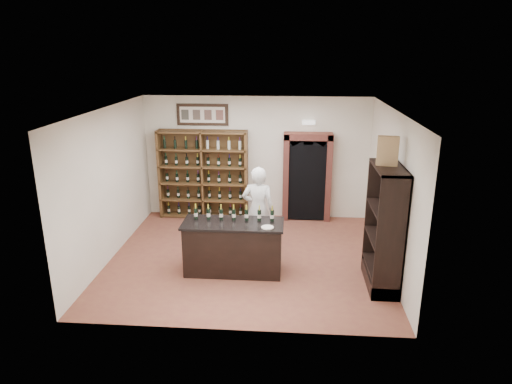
# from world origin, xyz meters

# --- Properties ---
(floor) EXTENTS (5.50, 5.50, 0.00)m
(floor) POSITION_xyz_m (0.00, 0.00, 0.00)
(floor) COLOR brown
(floor) RESTS_ON ground
(ceiling) EXTENTS (5.50, 5.50, 0.00)m
(ceiling) POSITION_xyz_m (0.00, 0.00, 3.00)
(ceiling) COLOR white
(ceiling) RESTS_ON wall_back
(wall_back) EXTENTS (5.50, 0.04, 3.00)m
(wall_back) POSITION_xyz_m (0.00, 2.50, 1.50)
(wall_back) COLOR silver
(wall_back) RESTS_ON ground
(wall_left) EXTENTS (0.04, 5.00, 3.00)m
(wall_left) POSITION_xyz_m (-2.75, 0.00, 1.50)
(wall_left) COLOR silver
(wall_left) RESTS_ON ground
(wall_right) EXTENTS (0.04, 5.00, 3.00)m
(wall_right) POSITION_xyz_m (2.75, 0.00, 1.50)
(wall_right) COLOR silver
(wall_right) RESTS_ON ground
(wine_shelf) EXTENTS (2.20, 0.38, 2.20)m
(wine_shelf) POSITION_xyz_m (-1.30, 2.33, 1.10)
(wine_shelf) COLOR brown
(wine_shelf) RESTS_ON ground
(framed_picture) EXTENTS (1.25, 0.04, 0.52)m
(framed_picture) POSITION_xyz_m (-1.30, 2.47, 2.55)
(framed_picture) COLOR black
(framed_picture) RESTS_ON wall_back
(arched_doorway) EXTENTS (1.17, 0.35, 2.17)m
(arched_doorway) POSITION_xyz_m (1.25, 2.33, 1.14)
(arched_doorway) COLOR black
(arched_doorway) RESTS_ON ground
(emergency_light) EXTENTS (0.30, 0.10, 0.10)m
(emergency_light) POSITION_xyz_m (1.25, 2.42, 2.40)
(emergency_light) COLOR white
(emergency_light) RESTS_ON wall_back
(tasting_counter) EXTENTS (1.88, 0.78, 1.00)m
(tasting_counter) POSITION_xyz_m (-0.20, -0.60, 0.49)
(tasting_counter) COLOR black
(tasting_counter) RESTS_ON ground
(counter_bottle_0) EXTENTS (0.07, 0.07, 0.30)m
(counter_bottle_0) POSITION_xyz_m (-0.92, -0.46, 1.11)
(counter_bottle_0) COLOR black
(counter_bottle_0) RESTS_ON tasting_counter
(counter_bottle_1) EXTENTS (0.07, 0.07, 0.30)m
(counter_bottle_1) POSITION_xyz_m (-0.68, -0.46, 1.11)
(counter_bottle_1) COLOR black
(counter_bottle_1) RESTS_ON tasting_counter
(counter_bottle_2) EXTENTS (0.07, 0.07, 0.30)m
(counter_bottle_2) POSITION_xyz_m (-0.44, -0.46, 1.11)
(counter_bottle_2) COLOR black
(counter_bottle_2) RESTS_ON tasting_counter
(counter_bottle_3) EXTENTS (0.07, 0.07, 0.30)m
(counter_bottle_3) POSITION_xyz_m (-0.20, -0.46, 1.11)
(counter_bottle_3) COLOR black
(counter_bottle_3) RESTS_ON tasting_counter
(counter_bottle_4) EXTENTS (0.07, 0.07, 0.30)m
(counter_bottle_4) POSITION_xyz_m (0.04, -0.46, 1.11)
(counter_bottle_4) COLOR black
(counter_bottle_4) RESTS_ON tasting_counter
(counter_bottle_5) EXTENTS (0.07, 0.07, 0.30)m
(counter_bottle_5) POSITION_xyz_m (0.28, -0.46, 1.11)
(counter_bottle_5) COLOR black
(counter_bottle_5) RESTS_ON tasting_counter
(counter_bottle_6) EXTENTS (0.07, 0.07, 0.30)m
(counter_bottle_6) POSITION_xyz_m (0.52, -0.46, 1.11)
(counter_bottle_6) COLOR black
(counter_bottle_6) RESTS_ON tasting_counter
(side_cabinet) EXTENTS (0.48, 1.20, 2.20)m
(side_cabinet) POSITION_xyz_m (2.52, -0.90, 0.75)
(side_cabinet) COLOR black
(side_cabinet) RESTS_ON ground
(shopkeeper) EXTENTS (0.71, 0.50, 1.83)m
(shopkeeper) POSITION_xyz_m (0.20, 0.34, 0.92)
(shopkeeper) COLOR silver
(shopkeeper) RESTS_ON ground
(plate) EXTENTS (0.22, 0.22, 0.02)m
(plate) POSITION_xyz_m (0.45, -0.81, 1.01)
(plate) COLOR beige
(plate) RESTS_ON tasting_counter
(wine_crate) EXTENTS (0.37, 0.20, 0.50)m
(wine_crate) POSITION_xyz_m (2.45, -0.82, 2.45)
(wine_crate) COLOR tan
(wine_crate) RESTS_ON side_cabinet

